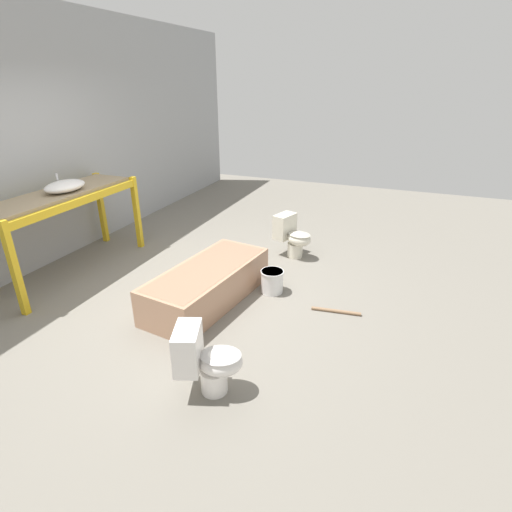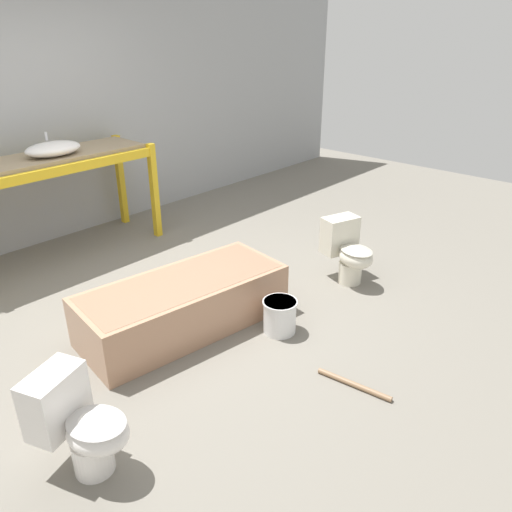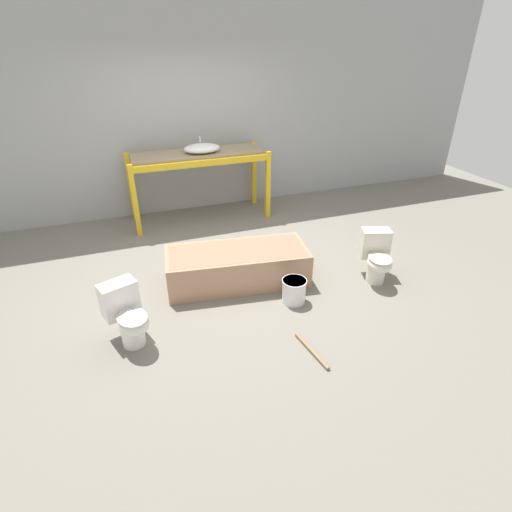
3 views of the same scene
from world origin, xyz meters
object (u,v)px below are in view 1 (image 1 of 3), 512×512
(sink_basin, at_px, (65,186))
(toilet_far, at_px, (206,359))
(bathtub_main, at_px, (208,282))
(toilet_near, at_px, (292,235))
(bucket_white, at_px, (272,281))

(sink_basin, bearing_deg, toilet_far, -117.78)
(bathtub_main, distance_m, toilet_far, 1.44)
(sink_basin, distance_m, toilet_near, 2.96)
(bathtub_main, relative_size, toilet_far, 2.87)
(toilet_near, distance_m, toilet_far, 2.83)
(sink_basin, bearing_deg, bucket_white, -82.03)
(bathtub_main, xyz_separation_m, bucket_white, (0.45, -0.60, -0.09))
(sink_basin, xyz_separation_m, toilet_near, (1.45, -2.45, -0.81))
(toilet_far, xyz_separation_m, bucket_white, (1.73, 0.06, -0.16))
(sink_basin, xyz_separation_m, bucket_white, (0.36, -2.54, -0.97))
(toilet_near, distance_m, bucket_white, 1.11)
(sink_basin, relative_size, toilet_near, 0.92)
(toilet_near, xyz_separation_m, toilet_far, (-2.82, -0.15, 0.00))
(sink_basin, height_order, bathtub_main, sink_basin)
(sink_basin, distance_m, bucket_white, 2.75)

